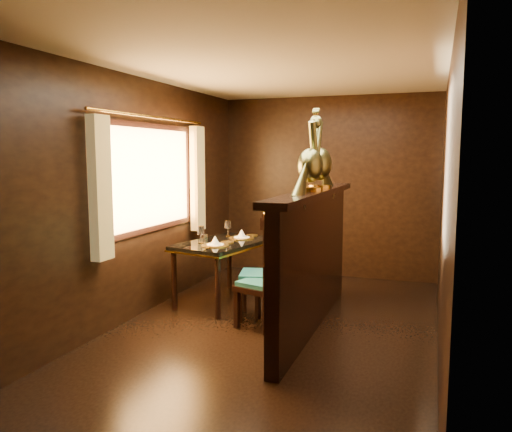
# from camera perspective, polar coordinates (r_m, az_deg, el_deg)

# --- Properties ---
(ground) EXTENTS (5.00, 5.00, 0.00)m
(ground) POSITION_cam_1_polar(r_m,az_deg,el_deg) (4.91, 1.79, -13.21)
(ground) COLOR black
(ground) RESTS_ON ground
(room_shell) EXTENTS (3.04, 5.04, 2.52)m
(room_shell) POSITION_cam_1_polar(r_m,az_deg,el_deg) (4.66, 0.93, 5.58)
(room_shell) COLOR black
(room_shell) RESTS_ON ground
(partition) EXTENTS (0.26, 2.70, 1.36)m
(partition) POSITION_cam_1_polar(r_m,az_deg,el_deg) (4.91, 6.49, -4.60)
(partition) COLOR black
(partition) RESTS_ON ground
(dining_table) EXTENTS (0.96, 1.33, 0.91)m
(dining_table) POSITION_cam_1_polar(r_m,az_deg,el_deg) (5.75, -3.68, -3.59)
(dining_table) COLOR black
(dining_table) RESTS_ON ground
(chair_left) EXTENTS (0.54, 0.55, 1.23)m
(chair_left) POSITION_cam_1_polar(r_m,az_deg,el_deg) (5.18, 1.67, -4.79)
(chair_left) COLOR black
(chair_left) RESTS_ON ground
(chair_right) EXTENTS (0.53, 0.55, 1.19)m
(chair_right) POSITION_cam_1_polar(r_m,az_deg,el_deg) (4.84, 1.73, -5.85)
(chair_right) COLOR black
(chair_right) RESTS_ON ground
(peacock_left) EXTENTS (0.24, 0.64, 0.76)m
(peacock_left) POSITION_cam_1_polar(r_m,az_deg,el_deg) (4.66, 6.25, 7.49)
(peacock_left) COLOR #194B3A
(peacock_left) RESTS_ON partition
(peacock_right) EXTENTS (0.25, 0.66, 0.78)m
(peacock_right) POSITION_cam_1_polar(r_m,az_deg,el_deg) (5.04, 7.33, 7.55)
(peacock_right) COLOR #194B3A
(peacock_right) RESTS_ON partition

